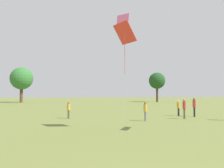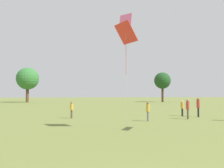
{
  "view_description": "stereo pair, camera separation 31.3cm",
  "coord_description": "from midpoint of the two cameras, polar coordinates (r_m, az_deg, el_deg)",
  "views": [
    {
      "loc": [
        -1.87,
        -3.08,
        2.2
      ],
      "look_at": [
        0.06,
        7.72,
        2.71
      ],
      "focal_mm": 35.0,
      "sensor_mm": 36.0,
      "label": 1
    },
    {
      "loc": [
        -1.56,
        -3.13,
        2.2
      ],
      "look_at": [
        0.06,
        7.72,
        2.71
      ],
      "focal_mm": 35.0,
      "sensor_mm": 36.0,
      "label": 2
    }
  ],
  "objects": [
    {
      "name": "person_standing_5",
      "position": [
        18.18,
        8.21,
        -6.56
      ],
      "size": [
        0.41,
        0.41,
        1.59
      ],
      "rotation": [
        0.0,
        0.0,
        2.26
      ],
      "color": "slate",
      "rests_on": "ground"
    },
    {
      "name": "distant_tree_2",
      "position": [
        63.09,
        11.54,
        0.8
      ],
      "size": [
        4.63,
        4.63,
        8.36
      ],
      "color": "#473323",
      "rests_on": "ground"
    },
    {
      "name": "person_standing_1",
      "position": [
        22.69,
        20.33,
        -5.2
      ],
      "size": [
        0.43,
        0.43,
        1.85
      ],
      "rotation": [
        0.0,
        0.0,
        0.83
      ],
      "color": "black",
      "rests_on": "ground"
    },
    {
      "name": "kite_1",
      "position": [
        21.36,
        2.36,
        15.76
      ],
      "size": [
        1.11,
        1.07,
        9.77
      ],
      "rotation": [
        0.0,
        0.0,
        4.75
      ],
      "color": "pink",
      "rests_on": "ground"
    },
    {
      "name": "kite_3",
      "position": [
        14.03,
        2.69,
        12.8
      ],
      "size": [
        1.36,
        1.61,
        6.61
      ],
      "rotation": [
        0.0,
        0.0,
        1.25
      ],
      "color": "red",
      "rests_on": "ground"
    },
    {
      "name": "person_standing_6",
      "position": [
        20.53,
        17.94,
        -5.65
      ],
      "size": [
        0.4,
        0.4,
        1.77
      ],
      "rotation": [
        0.0,
        0.0,
        2.36
      ],
      "color": "brown",
      "rests_on": "ground"
    },
    {
      "name": "distant_tree_1",
      "position": [
        63.13,
        -22.67,
        1.31
      ],
      "size": [
        5.93,
        5.93,
        9.39
      ],
      "color": "brown",
      "rests_on": "ground"
    },
    {
      "name": "person_standing_3",
      "position": [
        20.29,
        -11.71,
        -6.25
      ],
      "size": [
        0.4,
        0.4,
        1.53
      ],
      "rotation": [
        0.0,
        0.0,
        0.39
      ],
      "color": "brown",
      "rests_on": "ground"
    },
    {
      "name": "person_standing_0",
      "position": [
        23.26,
        16.61,
        -5.7
      ],
      "size": [
        0.44,
        0.44,
        1.56
      ],
      "rotation": [
        0.0,
        0.0,
        3.67
      ],
      "color": "black",
      "rests_on": "ground"
    }
  ]
}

